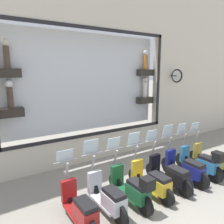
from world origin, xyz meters
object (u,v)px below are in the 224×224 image
at_px(scooter_navy_2, 186,168).
at_px(scooter_teal_1, 202,162).
at_px(scooter_black_3, 170,175).
at_px(scooter_red_7, 80,208).
at_px(scooter_yellow_4, 152,181).
at_px(scooter_silver_6, 107,197).
at_px(scooter_green_5, 133,188).
at_px(scooter_olive_0, 213,159).

bearing_deg(scooter_navy_2, scooter_teal_1, -94.76).
xyz_separation_m(scooter_black_3, scooter_red_7, (-0.01, 2.88, -0.01)).
xyz_separation_m(scooter_yellow_4, scooter_silver_6, (0.00, 1.44, 0.01)).
relative_size(scooter_yellow_4, scooter_silver_6, 1.00).
xyz_separation_m(scooter_black_3, scooter_green_5, (-0.06, 1.44, 0.04)).
height_order(scooter_olive_0, scooter_teal_1, scooter_teal_1).
distance_m(scooter_yellow_4, scooter_green_5, 0.72).
distance_m(scooter_yellow_4, scooter_red_7, 2.16).
bearing_deg(scooter_green_5, scooter_navy_2, -88.28).
bearing_deg(scooter_teal_1, scooter_red_7, 89.34).
relative_size(scooter_olive_0, scooter_yellow_4, 1.00).
xyz_separation_m(scooter_navy_2, scooter_silver_6, (-0.00, 2.88, -0.01)).
height_order(scooter_yellow_4, scooter_red_7, scooter_yellow_4).
xyz_separation_m(scooter_teal_1, scooter_red_7, (0.05, 4.32, -0.07)).
bearing_deg(scooter_red_7, scooter_black_3, -89.89).
xyz_separation_m(scooter_teal_1, scooter_green_5, (-0.00, 2.88, -0.01)).
relative_size(scooter_black_3, scooter_red_7, 1.00).
xyz_separation_m(scooter_olive_0, scooter_yellow_4, (0.00, 2.88, 0.00)).
height_order(scooter_navy_2, scooter_silver_6, same).
height_order(scooter_teal_1, scooter_red_7, scooter_teal_1).
distance_m(scooter_olive_0, scooter_yellow_4, 2.88).
height_order(scooter_black_3, scooter_yellow_4, scooter_yellow_4).
bearing_deg(scooter_red_7, scooter_olive_0, -89.96).
xyz_separation_m(scooter_olive_0, scooter_teal_1, (-0.05, 0.72, 0.06)).
bearing_deg(scooter_black_3, scooter_yellow_4, 90.03).
bearing_deg(scooter_silver_6, scooter_green_5, -95.01).
distance_m(scooter_olive_0, scooter_black_3, 2.16).
relative_size(scooter_navy_2, scooter_red_7, 1.01).
height_order(scooter_black_3, scooter_silver_6, scooter_silver_6).
xyz_separation_m(scooter_green_5, scooter_silver_6, (0.06, 0.72, -0.04)).
bearing_deg(scooter_silver_6, scooter_black_3, -90.09).
distance_m(scooter_olive_0, scooter_green_5, 3.60).
distance_m(scooter_navy_2, scooter_silver_6, 2.88).
bearing_deg(scooter_navy_2, scooter_silver_6, 90.03).
relative_size(scooter_olive_0, scooter_green_5, 1.00).
relative_size(scooter_green_5, scooter_red_7, 1.01).
xyz_separation_m(scooter_black_3, scooter_silver_6, (0.00, 2.16, 0.01)).
relative_size(scooter_black_3, scooter_yellow_4, 1.00).
xyz_separation_m(scooter_olive_0, scooter_black_3, (0.00, 2.16, 0.01)).
height_order(scooter_olive_0, scooter_red_7, scooter_olive_0).
xyz_separation_m(scooter_olive_0, scooter_green_5, (-0.06, 3.60, 0.05)).
distance_m(scooter_teal_1, scooter_green_5, 2.88).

